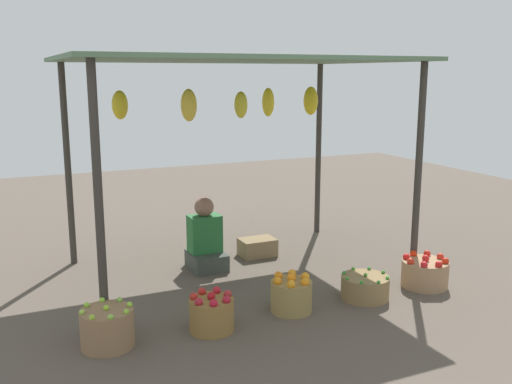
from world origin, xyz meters
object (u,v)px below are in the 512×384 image
object	(u,v)px
basket_green_chilies	(365,287)
basket_red_tomatoes	(425,273)
basket_limes	(107,328)
basket_oranges	(291,295)
wooden_crate_near_vendor	(257,247)
vendor_person	(205,241)
basket_red_apples	(212,314)

from	to	relation	value
basket_green_chilies	basket_red_tomatoes	bearing A→B (deg)	1.31
basket_red_tomatoes	basket_limes	bearing A→B (deg)	179.93
basket_green_chilies	basket_red_tomatoes	world-z (taller)	basket_red_tomatoes
basket_oranges	wooden_crate_near_vendor	bearing A→B (deg)	76.07
vendor_person	basket_green_chilies	world-z (taller)	vendor_person
basket_green_chilies	basket_red_tomatoes	xyz separation A→B (m)	(0.72, 0.02, 0.03)
basket_red_apples	basket_limes	bearing A→B (deg)	175.26
basket_red_apples	wooden_crate_near_vendor	size ratio (longest dim) A/B	0.92
basket_green_chilies	wooden_crate_near_vendor	distance (m)	1.63
vendor_person	basket_red_apples	distance (m)	1.57
basket_red_apples	basket_green_chilies	world-z (taller)	basket_red_apples
basket_oranges	basket_red_tomatoes	distance (m)	1.49
vendor_person	basket_green_chilies	size ratio (longest dim) A/B	1.74
basket_limes	basket_red_apples	distance (m)	0.83
basket_red_apples	basket_oranges	bearing A→B (deg)	5.41
wooden_crate_near_vendor	vendor_person	bearing A→B (deg)	-167.24
basket_oranges	basket_red_tomatoes	bearing A→B (deg)	-0.33
vendor_person	basket_oranges	xyz separation A→B (m)	(0.30, -1.41, -0.15)
basket_green_chilies	wooden_crate_near_vendor	xyz separation A→B (m)	(-0.38, 1.59, -0.01)
basket_oranges	basket_limes	bearing A→B (deg)	-179.83
basket_limes	basket_red_tomatoes	world-z (taller)	basket_limes
basket_limes	wooden_crate_near_vendor	bearing A→B (deg)	38.24
basket_red_apples	basket_green_chilies	bearing A→B (deg)	1.80
vendor_person	wooden_crate_near_vendor	size ratio (longest dim) A/B	1.94
basket_limes	basket_oranges	xyz separation A→B (m)	(1.60, 0.00, 0.00)
basket_green_chilies	basket_oranges	bearing A→B (deg)	178.12
basket_red_tomatoes	basket_red_apples	bearing A→B (deg)	-178.36
basket_oranges	basket_green_chilies	size ratio (longest dim) A/B	0.82
basket_red_apples	basket_oranges	distance (m)	0.78
basket_red_apples	wooden_crate_near_vendor	world-z (taller)	basket_red_apples
basket_limes	wooden_crate_near_vendor	distance (m)	2.54
basket_red_apples	wooden_crate_near_vendor	bearing A→B (deg)	54.60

